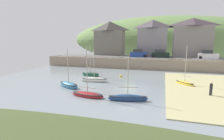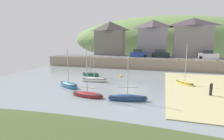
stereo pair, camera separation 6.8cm
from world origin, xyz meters
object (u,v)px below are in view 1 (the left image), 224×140
waterfront_building_right (192,37)px  sailboat_blue_trim (87,94)px  motorboat_with_cabin (91,74)px  mooring_buoy (121,76)px  waterfront_building_centre (152,38)px  parked_car_near_slipway (138,54)px  parked_car_by_wall (160,54)px  parked_car_end_of_row (208,55)px  waterfront_building_left (110,38)px  fishing_boat_green (185,83)px  person_on_slipway (211,88)px  sailboat_nearest_shore (69,85)px  rowboat_small_beached (128,98)px  sailboat_tall_mast (94,80)px

waterfront_building_right → sailboat_blue_trim: waterfront_building_right is taller
motorboat_with_cabin → mooring_buoy: motorboat_with_cabin is taller
motorboat_with_cabin → waterfront_building_centre: bearing=73.1°
waterfront_building_centre → parked_car_near_slipway: (-3.04, -4.50, -4.01)m
parked_car_by_wall → waterfront_building_right: bearing=34.9°
waterfront_building_right → motorboat_with_cabin: bearing=-135.7°
parked_car_by_wall → parked_car_end_of_row: (10.34, 0.00, 0.00)m
parked_car_end_of_row → mooring_buoy: 22.05m
waterfront_building_left → sailboat_blue_trim: (6.54, -30.36, -6.94)m
sailboat_blue_trim → mooring_buoy: size_ratio=12.63×
fishing_boat_green → person_on_slipway: 5.41m
sailboat_blue_trim → parked_car_near_slipway: size_ratio=1.43×
waterfront_building_right → sailboat_nearest_shore: (-19.36, -27.22, -6.97)m
waterfront_building_left → sailboat_nearest_shore: (2.25, -27.22, -6.87)m
person_on_slipway → rowboat_small_beached: bearing=-154.8°
waterfront_building_centre → sailboat_nearest_shore: waterfront_building_centre is taller
rowboat_small_beached → person_on_slipway: size_ratio=3.15×
waterfront_building_right → parked_car_end_of_row: 6.72m
waterfront_building_right → rowboat_small_beached: waterfront_building_right is taller
sailboat_blue_trim → waterfront_building_left: bearing=110.2°
rowboat_small_beached → parked_car_end_of_row: bearing=51.0°
parked_car_by_wall → parked_car_end_of_row: 10.34m
rowboat_small_beached → sailboat_blue_trim: sailboat_blue_trim is taller
parked_car_near_slipway → parked_car_by_wall: (5.34, 0.00, 0.00)m
sailboat_nearest_shore → parked_car_end_of_row: sailboat_nearest_shore is taller
waterfront_building_right → fishing_boat_green: bearing=-99.3°
waterfront_building_left → mooring_buoy: waterfront_building_left is taller
waterfront_building_centre → rowboat_small_beached: bearing=-90.9°
waterfront_building_right → sailboat_nearest_shore: waterfront_building_right is taller
parked_car_by_wall → sailboat_nearest_shore: bearing=-114.0°
waterfront_building_left → waterfront_building_right: (21.61, -0.00, 0.10)m
motorboat_with_cabin → fishing_boat_green: size_ratio=0.95×
parked_car_by_wall → person_on_slipway: size_ratio=2.59×
waterfront_building_right → fishing_boat_green: waterfront_building_right is taller
parked_car_near_slipway → parked_car_end_of_row: 15.68m
waterfront_building_right → fishing_boat_green: 22.71m
waterfront_building_right → motorboat_with_cabin: waterfront_building_right is taller
parked_car_end_of_row → mooring_buoy: size_ratio=8.73×
sailboat_tall_mast → parked_car_by_wall: (9.69, 18.65, 2.89)m
sailboat_nearest_shore → parked_car_by_wall: sailboat_nearest_shore is taller
rowboat_small_beached → parked_car_near_slipway: 26.22m
sailboat_tall_mast → fishing_boat_green: (13.63, 1.82, -0.02)m
fishing_boat_green → person_on_slipway: size_ratio=3.75×
sailboat_tall_mast → fishing_boat_green: 13.76m
waterfront_building_right → sailboat_nearest_shore: size_ratio=1.69×
motorboat_with_cabin → sailboat_nearest_shore: (0.15, -8.16, -0.02)m
fishing_boat_green → sailboat_nearest_shore: (-15.88, -5.89, 0.02)m
parked_car_by_wall → person_on_slipway: parked_car_by_wall is taller
waterfront_building_left → fishing_boat_green: bearing=-49.6°
sailboat_blue_trim → sailboat_nearest_shore: 5.32m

